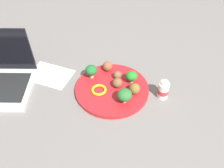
{
  "coord_description": "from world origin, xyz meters",
  "views": [
    {
      "loc": [
        0.26,
        -0.64,
        0.71
      ],
      "look_at": [
        0.0,
        0.0,
        0.04
      ],
      "focal_mm": 41.55,
      "sensor_mm": 36.0,
      "label": 1
    }
  ],
  "objects": [
    {
      "name": "broccoli_floret_back_right",
      "position": [
        -0.1,
        0.03,
        0.05
      ],
      "size": [
        0.05,
        0.05,
        0.06
      ],
      "color": "#95C681",
      "rests_on": "plate"
    },
    {
      "name": "yogurt_bottle",
      "position": [
        0.19,
        0.04,
        0.03
      ],
      "size": [
        0.04,
        0.04,
        0.08
      ],
      "color": "white",
      "rests_on": "ground_plane"
    },
    {
      "name": "broccoli_floret_far_rim",
      "position": [
        0.06,
        0.06,
        0.05
      ],
      "size": [
        0.04,
        0.04,
        0.05
      ],
      "color": "#99CA67",
      "rests_on": "plate"
    },
    {
      "name": "meatball_front_right",
      "position": [
        -0.05,
        0.09,
        0.04
      ],
      "size": [
        0.04,
        0.04,
        0.04
      ],
      "primitive_type": "sphere",
      "color": "brown",
      "rests_on": "plate"
    },
    {
      "name": "plate",
      "position": [
        0.0,
        0.0,
        0.01
      ],
      "size": [
        0.28,
        0.28,
        0.02
      ],
      "primitive_type": "cylinder",
      "color": "red",
      "rests_on": "ground_plane"
    },
    {
      "name": "broccoli_floret_mid_right",
      "position": [
        0.07,
        -0.05,
        0.05
      ],
      "size": [
        0.05,
        0.05,
        0.06
      ],
      "color": "#9BC27B",
      "rests_on": "plate"
    },
    {
      "name": "fork",
      "position": [
        -0.26,
        0.01,
        0.01
      ],
      "size": [
        0.12,
        0.02,
        0.01
      ],
      "color": "silver",
      "rests_on": "napkin"
    },
    {
      "name": "meatball_center",
      "position": [
        0.02,
        0.01,
        0.03
      ],
      "size": [
        0.04,
        0.04,
        0.04
      ],
      "primitive_type": "sphere",
      "color": "brown",
      "rests_on": "plate"
    },
    {
      "name": "meatball_near_rim",
      "position": [
        0.09,
        0.01,
        0.04
      ],
      "size": [
        0.04,
        0.04,
        0.04
      ],
      "primitive_type": "sphere",
      "color": "brown",
      "rests_on": "plate"
    },
    {
      "name": "ground_plane",
      "position": [
        0.0,
        0.0,
        0.0
      ],
      "size": [
        4.0,
        4.0,
        0.0
      ],
      "primitive_type": "plane",
      "color": "slate"
    },
    {
      "name": "napkin",
      "position": [
        -0.27,
        -0.01,
        0.0
      ],
      "size": [
        0.17,
        0.12,
        0.01
      ],
      "primitive_type": "cube",
      "rotation": [
        0.0,
        0.0,
        0.01
      ],
      "color": "white",
      "rests_on": "ground_plane"
    },
    {
      "name": "pepper_ring_back_right",
      "position": [
        -0.04,
        -0.03,
        0.02
      ],
      "size": [
        0.06,
        0.06,
        0.01
      ],
      "primitive_type": "torus",
      "rotation": [
        0.0,
        0.0,
        4.79
      ],
      "color": "yellow",
      "rests_on": "plate"
    },
    {
      "name": "meatball_mid_right",
      "position": [
        0.0,
        0.06,
        0.03
      ],
      "size": [
        0.03,
        0.03,
        0.03
      ],
      "primitive_type": "sphere",
      "color": "brown",
      "rests_on": "plate"
    },
    {
      "name": "knife",
      "position": [
        -0.26,
        -0.03,
        0.01
      ],
      "size": [
        0.15,
        0.02,
        0.01
      ],
      "color": "white",
      "rests_on": "napkin"
    }
  ]
}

